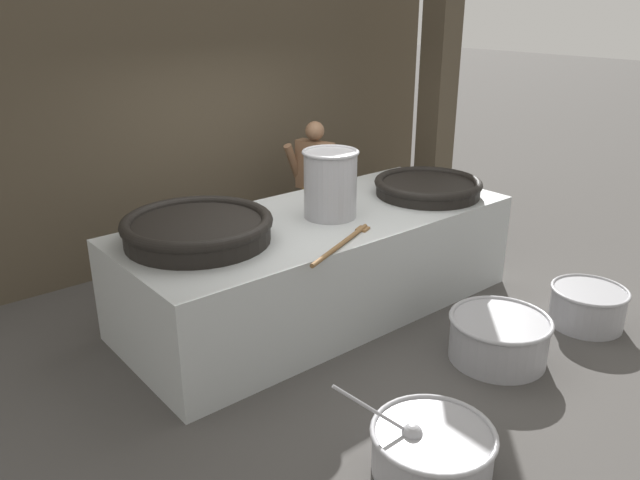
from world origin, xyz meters
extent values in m
plane|color=#474442|center=(0.00, 0.00, 0.00)|extent=(60.00, 60.00, 0.00)
cube|color=#4C4233|center=(0.00, 2.27, 2.02)|extent=(7.35, 0.24, 4.04)
cube|color=#4C4233|center=(3.05, 1.17, 2.02)|extent=(0.38, 0.38, 4.04)
cube|color=#B2B7B7|center=(0.00, 0.00, 0.50)|extent=(3.98, 1.65, 1.00)
cylinder|color=black|center=(-1.25, 0.16, 1.09)|extent=(1.27, 1.27, 0.18)
torus|color=black|center=(-1.25, 0.16, 1.18)|extent=(1.32, 1.32, 0.10)
cylinder|color=black|center=(1.35, -0.20, 1.07)|extent=(1.11, 1.11, 0.14)
torus|color=black|center=(1.35, -0.20, 1.13)|extent=(1.15, 1.15, 0.09)
cylinder|color=#9E9EA3|center=(0.07, -0.06, 1.32)|extent=(0.51, 0.51, 0.64)
torus|color=#9E9EA3|center=(0.07, -0.06, 1.64)|extent=(0.54, 0.54, 0.04)
cylinder|color=brown|center=(-0.37, -0.73, 1.02)|extent=(0.98, 0.44, 0.04)
cube|color=brown|center=(0.06, -0.55, 1.01)|extent=(0.15, 0.14, 0.02)
cylinder|color=brown|center=(0.98, 1.17, 0.40)|extent=(0.12, 0.12, 0.80)
cylinder|color=brown|center=(0.94, 1.34, 0.40)|extent=(0.12, 0.12, 0.80)
cube|color=olive|center=(0.96, 1.25, 0.56)|extent=(0.24, 0.28, 0.52)
cube|color=brown|center=(0.96, 1.25, 1.10)|extent=(0.27, 0.51, 0.59)
cylinder|color=brown|center=(0.91, 0.99, 1.10)|extent=(0.34, 0.17, 0.55)
cylinder|color=brown|center=(0.80, 1.47, 1.10)|extent=(0.34, 0.17, 0.55)
sphere|color=brown|center=(0.96, 1.25, 1.52)|extent=(0.23, 0.23, 0.23)
cylinder|color=#9E9EA3|center=(-0.94, -2.31, 0.15)|extent=(0.81, 0.81, 0.31)
torus|color=#9E9EA3|center=(-0.94, -2.31, 0.31)|extent=(0.85, 0.85, 0.04)
cylinder|color=#6B9347|center=(-0.94, -2.31, 0.22)|extent=(0.71, 0.71, 0.08)
sphere|color=#9E9EA3|center=(-1.05, -2.22, 0.30)|extent=(0.15, 0.15, 0.15)
cylinder|color=#9E9EA3|center=(-1.25, -2.05, 0.48)|extent=(0.43, 0.37, 0.39)
cylinder|color=#9E9EA3|center=(0.58, -1.75, 0.19)|extent=(0.85, 0.85, 0.39)
torus|color=#9E9EA3|center=(0.58, -1.75, 0.39)|extent=(0.89, 0.89, 0.04)
cylinder|color=orange|center=(0.58, -1.75, 0.28)|extent=(0.74, 0.74, 0.10)
cylinder|color=orange|center=(0.71, -1.57, 0.35)|extent=(0.05, 0.05, 0.03)
cylinder|color=orange|center=(0.73, -1.61, 0.35)|extent=(0.04, 0.05, 0.04)
cylinder|color=orange|center=(0.73, -1.74, 0.35)|extent=(0.04, 0.04, 0.03)
cylinder|color=orange|center=(0.58, -1.74, 0.35)|extent=(0.06, 0.04, 0.03)
cylinder|color=orange|center=(0.70, -1.86, 0.35)|extent=(0.06, 0.05, 0.03)
cylinder|color=orange|center=(0.61, -1.84, 0.34)|extent=(0.05, 0.04, 0.03)
cylinder|color=orange|center=(0.66, -1.73, 0.34)|extent=(0.05, 0.05, 0.03)
cylinder|color=orange|center=(0.56, -1.60, 0.35)|extent=(0.05, 0.06, 0.04)
cylinder|color=orange|center=(0.73, -1.92, 0.35)|extent=(0.06, 0.06, 0.04)
cylinder|color=orange|center=(0.61, -1.78, 0.35)|extent=(0.06, 0.07, 0.03)
cylinder|color=orange|center=(0.63, -1.74, 0.35)|extent=(0.07, 0.06, 0.04)
cylinder|color=orange|center=(0.60, -2.04, 0.35)|extent=(0.04, 0.04, 0.04)
cylinder|color=orange|center=(0.60, -1.79, 0.34)|extent=(0.06, 0.04, 0.03)
cylinder|color=orange|center=(0.85, -1.77, 0.35)|extent=(0.04, 0.05, 0.04)
cylinder|color=#9E9EA3|center=(1.78, -1.93, 0.18)|extent=(0.69, 0.69, 0.37)
torus|color=#9E9EA3|center=(1.78, -1.93, 0.37)|extent=(0.73, 0.73, 0.03)
cylinder|color=tan|center=(1.78, -1.93, 0.27)|extent=(0.61, 0.61, 0.09)
camera|label=1|loc=(-3.67, -4.43, 2.99)|focal=35.00mm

